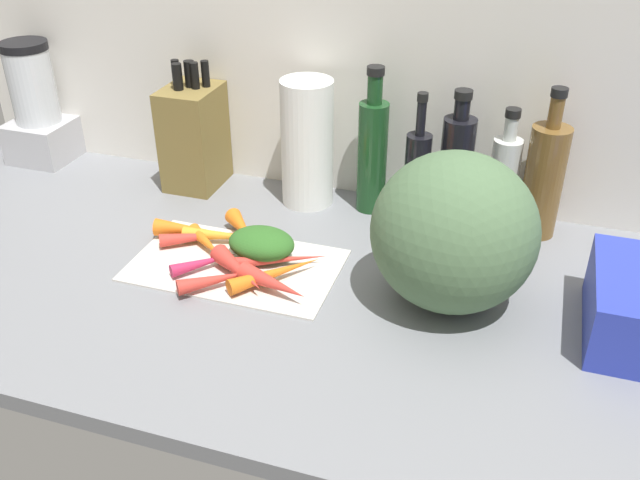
# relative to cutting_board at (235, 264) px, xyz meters

# --- Properties ---
(ground_plane) EXTENTS (1.70, 0.80, 0.03)m
(ground_plane) POSITION_rel_cutting_board_xyz_m (0.06, -0.01, -0.02)
(ground_plane) COLOR slate
(wall_back) EXTENTS (1.70, 0.03, 0.60)m
(wall_back) POSITION_rel_cutting_board_xyz_m (0.06, 0.37, 0.30)
(wall_back) COLOR silver
(wall_back) RESTS_ON ground_plane
(cutting_board) EXTENTS (0.38, 0.23, 0.01)m
(cutting_board) POSITION_rel_cutting_board_xyz_m (0.00, 0.00, 0.00)
(cutting_board) COLOR beige
(cutting_board) RESTS_ON ground_plane
(carrot_0) EXTENTS (0.15, 0.10, 0.03)m
(carrot_0) POSITION_rel_cutting_board_xyz_m (-0.09, 0.05, 0.02)
(carrot_0) COLOR red
(carrot_0) RESTS_ON cutting_board
(carrot_1) EXTENTS (0.12, 0.05, 0.03)m
(carrot_1) POSITION_rel_cutting_board_xyz_m (-0.13, 0.06, 0.02)
(carrot_1) COLOR orange
(carrot_1) RESTS_ON cutting_board
(carrot_2) EXTENTS (0.14, 0.15, 0.03)m
(carrot_2) POSITION_rel_cutting_board_xyz_m (0.09, -0.03, 0.02)
(carrot_2) COLOR orange
(carrot_2) RESTS_ON cutting_board
(carrot_3) EXTENTS (0.17, 0.10, 0.02)m
(carrot_3) POSITION_rel_cutting_board_xyz_m (0.08, 0.02, 0.02)
(carrot_3) COLOR red
(carrot_3) RESTS_ON cutting_board
(carrot_4) EXTENTS (0.12, 0.11, 0.03)m
(carrot_4) POSITION_rel_cutting_board_xyz_m (0.00, -0.08, 0.02)
(carrot_4) COLOR red
(carrot_4) RESTS_ON cutting_board
(carrot_5) EXTENTS (0.14, 0.07, 0.04)m
(carrot_5) POSITION_rel_cutting_board_xyz_m (0.10, -0.07, 0.02)
(carrot_5) COLOR red
(carrot_5) RESTS_ON cutting_board
(carrot_6) EXTENTS (0.10, 0.10, 0.03)m
(carrot_6) POSITION_rel_cutting_board_xyz_m (-0.03, 0.09, 0.02)
(carrot_6) COLOR orange
(carrot_6) RESTS_ON cutting_board
(carrot_7) EXTENTS (0.14, 0.11, 0.04)m
(carrot_7) POSITION_rel_cutting_board_xyz_m (0.03, -0.05, 0.02)
(carrot_7) COLOR red
(carrot_7) RESTS_ON cutting_board
(carrot_8) EXTENTS (0.11, 0.10, 0.03)m
(carrot_8) POSITION_rel_cutting_board_xyz_m (-0.07, 0.03, 0.02)
(carrot_8) COLOR orange
(carrot_8) RESTS_ON cutting_board
(carrot_9) EXTENTS (0.10, 0.11, 0.02)m
(carrot_9) POSITION_rel_cutting_board_xyz_m (-0.04, -0.03, 0.02)
(carrot_9) COLOR #B2264C
(carrot_9) RESTS_ON cutting_board
(carrot_10) EXTENTS (0.17, 0.06, 0.03)m
(carrot_10) POSITION_rel_cutting_board_xyz_m (-0.05, 0.06, 0.02)
(carrot_10) COLOR orange
(carrot_10) RESTS_ON cutting_board
(carrot_greens_pile) EXTENTS (0.13, 0.10, 0.05)m
(carrot_greens_pile) POSITION_rel_cutting_board_xyz_m (0.04, 0.04, 0.03)
(carrot_greens_pile) COLOR #2D6023
(carrot_greens_pile) RESTS_ON cutting_board
(winter_squash) EXTENTS (0.27, 0.26, 0.27)m
(winter_squash) POSITION_rel_cutting_board_xyz_m (0.39, 0.01, 0.13)
(winter_squash) COLOR #4C6B47
(winter_squash) RESTS_ON ground_plane
(knife_block) EXTENTS (0.11, 0.14, 0.28)m
(knife_block) POSITION_rel_cutting_board_xyz_m (-0.22, 0.29, 0.11)
(knife_block) COLOR olive
(knife_block) RESTS_ON ground_plane
(blender_appliance) EXTENTS (0.14, 0.14, 0.28)m
(blender_appliance) POSITION_rel_cutting_board_xyz_m (-0.63, 0.30, 0.12)
(blender_appliance) COLOR #B2B2B7
(blender_appliance) RESTS_ON ground_plane
(paper_towel_roll) EXTENTS (0.11, 0.11, 0.27)m
(paper_towel_roll) POSITION_rel_cutting_board_xyz_m (0.04, 0.28, 0.13)
(paper_towel_roll) COLOR white
(paper_towel_roll) RESTS_ON ground_plane
(bottle_0) EXTENTS (0.06, 0.06, 0.30)m
(bottle_0) POSITION_rel_cutting_board_xyz_m (0.18, 0.30, 0.12)
(bottle_0) COLOR #19421E
(bottle_0) RESTS_ON ground_plane
(bottle_1) EXTENTS (0.05, 0.05, 0.27)m
(bottle_1) POSITION_rel_cutting_board_xyz_m (0.28, 0.27, 0.10)
(bottle_1) COLOR black
(bottle_1) RESTS_ON ground_plane
(bottle_2) EXTENTS (0.06, 0.06, 0.28)m
(bottle_2) POSITION_rel_cutting_board_xyz_m (0.35, 0.28, 0.12)
(bottle_2) COLOR black
(bottle_2) RESTS_ON ground_plane
(bottle_3) EXTENTS (0.06, 0.06, 0.25)m
(bottle_3) POSITION_rel_cutting_board_xyz_m (0.44, 0.31, 0.10)
(bottle_3) COLOR silver
(bottle_3) RESTS_ON ground_plane
(bottle_4) EXTENTS (0.07, 0.07, 0.30)m
(bottle_4) POSITION_rel_cutting_board_xyz_m (0.52, 0.30, 0.11)
(bottle_4) COLOR brown
(bottle_4) RESTS_ON ground_plane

